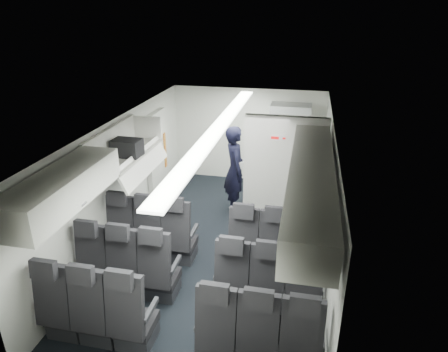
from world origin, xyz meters
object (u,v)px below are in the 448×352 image
at_px(boarding_door, 158,157).
at_px(seat_row_front, 212,243).
at_px(seat_row_rear, 175,327).
at_px(galley_unit, 288,147).
at_px(flight_attendant, 235,170).
at_px(carry_on_bag, 127,148).
at_px(seat_row_mid, 196,279).

bearing_deg(boarding_door, seat_row_front, -51.84).
xyz_separation_m(seat_row_rear, galley_unit, (0.95, 5.05, 0.55)).
height_order(seat_row_front, flight_attendant, flight_attendant).
bearing_deg(galley_unit, carry_on_bag, -127.06).
bearing_deg(seat_row_rear, seat_row_mid, 90.00).
height_order(seat_row_mid, flight_attendant, flight_attendant).
bearing_deg(seat_row_mid, boarding_door, 118.77).
height_order(seat_row_rear, boarding_door, boarding_door).
bearing_deg(seat_row_front, carry_on_bag, 171.79).
bearing_deg(seat_row_front, boarding_door, 128.16).
xyz_separation_m(seat_row_rear, boarding_door, (-1.64, 3.89, 0.55)).
distance_m(seat_row_mid, boarding_door, 3.45).
xyz_separation_m(seat_row_mid, flight_attendant, (0.02, 2.79, 0.48)).
xyz_separation_m(flight_attendant, carry_on_bag, (-1.38, -1.69, 0.93)).
bearing_deg(carry_on_bag, seat_row_front, -5.97).
xyz_separation_m(seat_row_rear, carry_on_bag, (-1.36, 2.00, 1.40)).
relative_size(boarding_door, flight_attendant, 1.06).
distance_m(boarding_door, carry_on_bag, 2.09).
xyz_separation_m(galley_unit, boarding_door, (-2.59, -1.17, 0.00)).
distance_m(seat_row_front, seat_row_rear, 1.80).
bearing_deg(galley_unit, boarding_door, -155.72).
bearing_deg(galley_unit, seat_row_mid, -102.88).
bearing_deg(seat_row_front, seat_row_mid, -90.00).
relative_size(seat_row_rear, galley_unit, 1.75).
distance_m(seat_row_rear, carry_on_bag, 2.79).
distance_m(galley_unit, carry_on_bag, 3.93).
relative_size(seat_row_mid, carry_on_bag, 7.66).
distance_m(seat_row_rear, boarding_door, 4.25).
bearing_deg(flight_attendant, seat_row_mid, 159.76).
bearing_deg(flight_attendant, seat_row_rear, 159.84).
height_order(flight_attendant, carry_on_bag, carry_on_bag).
bearing_deg(seat_row_mid, galley_unit, 77.12).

